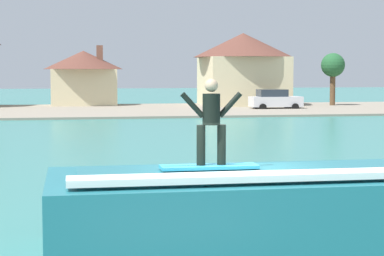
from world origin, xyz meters
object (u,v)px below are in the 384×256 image
object	(u,v)px
house_small_cottage	(84,75)
surfer	(211,117)
surfboard	(209,167)
wave_crest	(243,211)
car_far_shore	(275,100)
tree_tall_bare	(333,67)
house_gabled_white	(243,66)

from	to	relation	value
house_small_cottage	surfer	bearing A→B (deg)	-88.82
surfboard	surfer	distance (m)	0.90
wave_crest	house_small_cottage	xyz separation A→B (m)	(-1.83, 55.34, 2.36)
surfboard	car_far_shore	size ratio (longest dim) A/B	0.39
wave_crest	surfer	distance (m)	1.96
surfer	house_small_cottage	distance (m)	55.68
wave_crest	surfboard	world-z (taller)	surfboard
wave_crest	tree_tall_bare	bearing A→B (deg)	66.51
surfer	house_gabled_white	size ratio (longest dim) A/B	0.16
wave_crest	surfer	xyz separation A→B (m)	(-0.69, -0.32, 1.81)
tree_tall_bare	wave_crest	bearing A→B (deg)	-113.49
tree_tall_bare	house_gabled_white	bearing A→B (deg)	163.06
surfer	tree_tall_bare	xyz separation A→B (m)	(22.64, 50.80, 1.32)
house_gabled_white	tree_tall_bare	size ratio (longest dim) A/B	1.87
surfer	car_far_shore	world-z (taller)	surfer
surfboard	house_small_cottage	xyz separation A→B (m)	(-1.10, 55.67, 1.45)
wave_crest	surfer	size ratio (longest dim) A/B	4.67
surfer	house_gabled_white	world-z (taller)	house_gabled_white
car_far_shore	tree_tall_bare	world-z (taller)	tree_tall_bare
house_gabled_white	house_small_cottage	size ratio (longest dim) A/B	1.27
house_gabled_white	house_small_cottage	bearing A→B (deg)	171.44
surfer	car_far_shore	distance (m)	48.96
car_far_shore	house_small_cottage	xyz separation A→B (m)	(-16.61, 9.24, 2.19)
surfboard	house_gabled_white	bearing A→B (deg)	74.94
house_gabled_white	surfer	bearing A→B (deg)	-105.02
surfboard	house_small_cottage	size ratio (longest dim) A/B	0.23
car_far_shore	house_gabled_white	xyz separation A→B (m)	(-1.15, 6.92, 3.03)
house_small_cottage	tree_tall_bare	world-z (taller)	house_small_cottage
surfboard	tree_tall_bare	size ratio (longest dim) A/B	0.34
surfer	tree_tall_bare	size ratio (longest dim) A/B	0.30
surfboard	house_gabled_white	distance (m)	55.29
wave_crest	car_far_shore	bearing A→B (deg)	72.23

